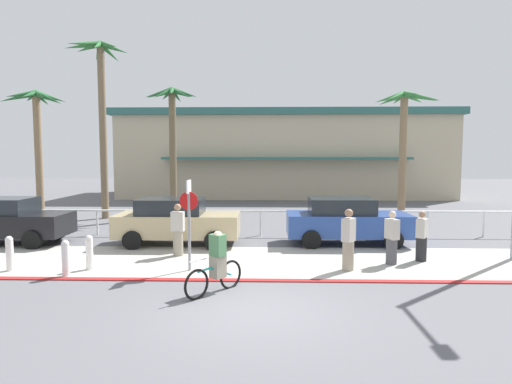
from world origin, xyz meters
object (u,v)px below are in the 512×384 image
(palm_tree_0, at_px, (36,122))
(palm_tree_2, at_px, (172,117))
(bollard_3, at_px, (89,252))
(pedestrian_0, at_px, (348,242))
(pedestrian_3, at_px, (422,239))
(car_blue_2, at_px, (346,220))
(cyclist_teal_0, at_px, (216,264))
(pedestrian_2, at_px, (178,232))
(palm_tree_3, at_px, (405,120))
(stop_sign_bike_lane, at_px, (189,212))
(palm_tree_1, at_px, (101,85))
(car_black_0, at_px, (5,220))
(bollard_2, at_px, (66,258))
(pedestrian_1, at_px, (392,240))
(car_tan_1, at_px, (177,221))
(bollard_1, at_px, (10,253))

(palm_tree_0, bearing_deg, palm_tree_2, 10.80)
(bollard_3, distance_m, pedestrian_0, 7.31)
(pedestrian_3, bearing_deg, car_blue_2, 125.78)
(cyclist_teal_0, relative_size, pedestrian_2, 0.88)
(palm_tree_0, relative_size, palm_tree_3, 1.02)
(palm_tree_3, relative_size, pedestrian_0, 3.60)
(palm_tree_3, bearing_deg, pedestrian_2, -141.16)
(palm_tree_0, relative_size, cyclist_teal_0, 4.28)
(palm_tree_2, relative_size, pedestrian_3, 4.31)
(stop_sign_bike_lane, relative_size, pedestrian_2, 1.51)
(palm_tree_1, height_order, car_black_0, palm_tree_1)
(palm_tree_0, distance_m, palm_tree_3, 18.06)
(palm_tree_0, bearing_deg, pedestrian_0, -34.01)
(palm_tree_0, xyz_separation_m, palm_tree_2, (6.47, 1.24, 0.30))
(stop_sign_bike_lane, relative_size, bollard_2, 2.56)
(car_black_0, height_order, pedestrian_1, car_black_0)
(pedestrian_3, bearing_deg, cyclist_teal_0, -151.91)
(stop_sign_bike_lane, distance_m, cyclist_teal_0, 2.34)
(stop_sign_bike_lane, height_order, car_tan_1, stop_sign_bike_lane)
(bollard_2, distance_m, pedestrian_1, 9.20)
(car_black_0, height_order, car_blue_2, same)
(palm_tree_2, distance_m, pedestrian_1, 13.80)
(palm_tree_0, distance_m, pedestrian_2, 12.19)
(car_tan_1, bearing_deg, palm_tree_0, 144.31)
(pedestrian_2, bearing_deg, palm_tree_3, 38.84)
(bollard_1, relative_size, bollard_2, 1.00)
(palm_tree_2, distance_m, car_blue_2, 11.25)
(cyclist_teal_0, bearing_deg, pedestrian_0, 30.24)
(car_tan_1, bearing_deg, palm_tree_3, 30.58)
(bollard_2, bearing_deg, pedestrian_1, 9.48)
(car_blue_2, xyz_separation_m, pedestrian_3, (1.83, -2.55, -0.16))
(car_black_0, bearing_deg, pedestrian_1, -11.35)
(bollard_3, relative_size, cyclist_teal_0, 0.67)
(bollard_3, xyz_separation_m, palm_tree_0, (-6.42, 9.39, 4.36))
(car_blue_2, bearing_deg, palm_tree_2, 138.97)
(bollard_1, height_order, pedestrian_2, pedestrian_2)
(palm_tree_0, distance_m, cyclist_teal_0, 15.81)
(palm_tree_0, bearing_deg, cyclist_teal_0, -47.75)
(palm_tree_3, height_order, car_blue_2, palm_tree_3)
(car_black_0, relative_size, pedestrian_3, 2.82)
(bollard_2, xyz_separation_m, palm_tree_0, (-6.06, 10.08, 4.36))
(bollard_3, bearing_deg, palm_tree_0, 124.35)
(palm_tree_0, height_order, car_blue_2, palm_tree_0)
(car_blue_2, xyz_separation_m, pedestrian_0, (-0.59, -3.67, -0.05))
(palm_tree_2, relative_size, car_blue_2, 1.53)
(car_blue_2, height_order, pedestrian_2, pedestrian_2)
(pedestrian_0, bearing_deg, car_blue_2, 80.80)
(palm_tree_2, bearing_deg, pedestrian_2, -76.69)
(pedestrian_0, bearing_deg, palm_tree_2, 124.62)
(stop_sign_bike_lane, xyz_separation_m, pedestrian_0, (4.45, 0.14, -0.86))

